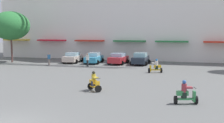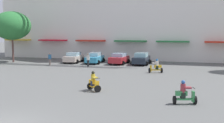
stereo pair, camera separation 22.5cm
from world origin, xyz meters
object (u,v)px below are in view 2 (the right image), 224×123
at_px(scooter_rider_0, 156,67).
at_px(scooter_rider_7, 184,94).
at_px(plaza_tree_0, 12,26).
at_px(parked_car_3, 141,59).
at_px(parked_car_1, 95,58).
at_px(pedestrian_1, 50,58).
at_px(parked_car_0, 74,57).
at_px(scooter_rider_6, 94,83).
at_px(pedestrian_0, 88,59).
at_px(parked_car_2, 119,58).

distance_m(scooter_rider_0, scooter_rider_7, 12.87).
relative_size(plaza_tree_0, parked_car_3, 1.77).
bearing_deg(parked_car_1, pedestrian_1, -141.62).
relative_size(parked_car_3, scooter_rider_0, 2.60).
bearing_deg(scooter_rider_0, parked_car_3, 112.38).
bearing_deg(pedestrian_1, scooter_rider_7, -41.19).
bearing_deg(parked_car_0, scooter_rider_6, -62.17).
distance_m(parked_car_0, scooter_rider_6, 18.96).
bearing_deg(plaza_tree_0, pedestrian_1, -15.79).
distance_m(parked_car_3, scooter_rider_0, 7.20).
xyz_separation_m(plaza_tree_0, pedestrian_1, (6.79, -1.92, -4.24)).
distance_m(pedestrian_0, pedestrian_1, 5.19).
xyz_separation_m(parked_car_1, parked_car_3, (6.41, 0.19, 0.04)).
relative_size(parked_car_1, pedestrian_0, 2.66).
relative_size(parked_car_2, scooter_rider_6, 2.67).
distance_m(scooter_rider_0, pedestrian_1, 14.22).
xyz_separation_m(parked_car_2, parked_car_3, (2.97, 0.17, 0.04)).
bearing_deg(plaza_tree_0, parked_car_3, 6.61).
bearing_deg(pedestrian_0, parked_car_1, 95.92).
relative_size(plaza_tree_0, parked_car_1, 1.59).
bearing_deg(parked_car_0, scooter_rider_7, -50.55).
distance_m(plaza_tree_0, pedestrian_0, 12.81).
relative_size(parked_car_1, parked_car_2, 1.12).
height_order(parked_car_1, parked_car_3, parked_car_3).
height_order(parked_car_3, pedestrian_0, pedestrian_0).
distance_m(parked_car_1, scooter_rider_0, 11.21).
bearing_deg(parked_car_1, parked_car_0, -179.85).
height_order(parked_car_1, pedestrian_1, pedestrian_1).
height_order(plaza_tree_0, pedestrian_0, plaza_tree_0).
bearing_deg(parked_car_2, parked_car_1, -179.62).
distance_m(plaza_tree_0, pedestrian_1, 8.23).
relative_size(parked_car_1, pedestrian_1, 2.80).
relative_size(parked_car_0, parked_car_1, 0.97).
xyz_separation_m(parked_car_2, scooter_rider_6, (2.30, -16.80, -0.14)).
relative_size(plaza_tree_0, parked_car_2, 1.79).
height_order(parked_car_3, scooter_rider_0, parked_car_3).
height_order(parked_car_1, scooter_rider_0, scooter_rider_0).
relative_size(parked_car_1, scooter_rider_7, 2.97).
xyz_separation_m(parked_car_0, scooter_rider_0, (12.27, -6.46, -0.12)).
xyz_separation_m(plaza_tree_0, pedestrian_0, (11.98, -1.74, -4.19)).
height_order(scooter_rider_0, pedestrian_0, pedestrian_0).
relative_size(scooter_rider_7, pedestrian_0, 0.90).
relative_size(parked_car_2, pedestrian_0, 2.37).
distance_m(plaza_tree_0, parked_car_1, 12.55).
height_order(parked_car_3, scooter_rider_7, parked_car_3).
relative_size(parked_car_0, scooter_rider_6, 2.92).
bearing_deg(plaza_tree_0, scooter_rider_7, -35.29).
relative_size(parked_car_0, pedestrian_1, 2.73).
height_order(parked_car_3, scooter_rider_6, parked_car_3).
bearing_deg(parked_car_1, scooter_rider_7, -56.66).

